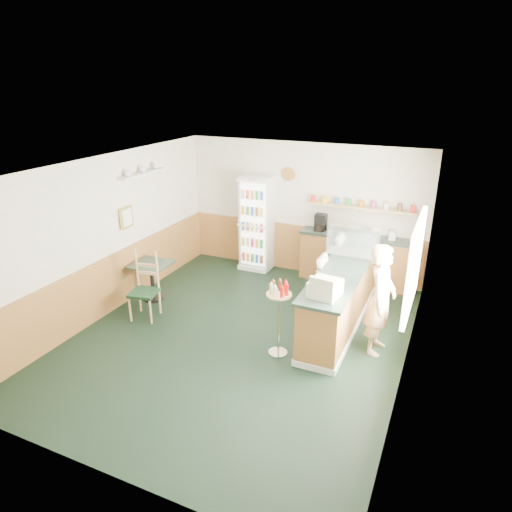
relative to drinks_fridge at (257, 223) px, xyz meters
The scene contains 13 objects.
ground 3.06m from the drinks_fridge, 71.47° to the right, with size 6.00×6.00×0.00m, color black.
room_envelope 2.19m from the drinks_fridge, 71.00° to the right, with size 5.04×6.02×2.72m.
service_counter 2.87m from the drinks_fridge, 36.32° to the right, with size 0.68×3.01×1.01m.
back_counter 2.16m from the drinks_fridge, ahead, with size 2.24×0.42×1.69m.
drinks_fridge is the anchor object (origin of this frame).
display_case 2.51m from the drinks_fridge, 24.90° to the right, with size 0.84×0.44×0.48m.
cash_register 3.57m from the drinks_fridge, 50.47° to the right, with size 0.39×0.42×0.23m, color beige.
shopkeeper 3.72m from the drinks_fridge, 36.96° to the right, with size 0.57×0.41×1.70m, color tan.
condiment_stand 3.36m from the drinks_fridge, 60.54° to the right, with size 0.37×0.37×1.15m.
newspaper_rack 2.53m from the drinks_fridge, 40.49° to the right, with size 0.09×0.46×0.91m.
cafe_table 2.52m from the drinks_fridge, 117.28° to the right, with size 0.67×0.67×0.72m.
cafe_chair 2.88m from the drinks_fridge, 107.05° to the right, with size 0.51×0.51×1.17m.
dog_doorstop 2.55m from the drinks_fridge, 47.41° to the right, with size 0.19×0.25×0.23m.
Camera 1 is at (2.82, -5.65, 3.86)m, focal length 32.00 mm.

